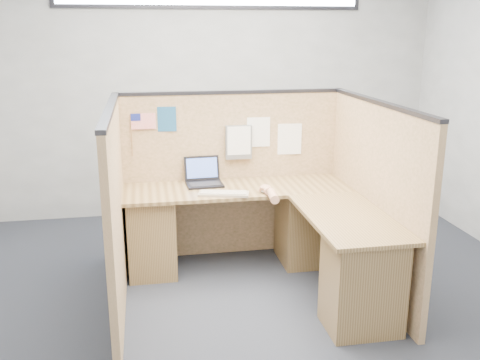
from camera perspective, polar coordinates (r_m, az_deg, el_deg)
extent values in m
plane|color=black|center=(4.29, 1.32, -12.74)|extent=(5.00, 5.00, 0.00)
plane|color=#939698|center=(6.03, -2.94, 9.55)|extent=(5.00, 0.00, 5.00)
plane|color=#939698|center=(1.76, 16.58, -6.45)|extent=(5.00, 0.00, 5.00)
cube|color=olive|center=(4.93, -0.95, 0.48)|extent=(2.05, 0.05, 1.50)
cube|color=#232328|center=(4.79, -0.99, 9.36)|extent=(2.05, 0.06, 0.03)
cube|color=olive|center=(4.02, -13.05, -3.52)|extent=(0.05, 1.80, 1.50)
cube|color=#232328|center=(3.84, -13.75, 7.34)|extent=(0.06, 1.80, 0.03)
cube|color=olive|center=(4.38, 14.05, -1.96)|extent=(0.05, 1.80, 1.50)
cube|color=#232328|center=(4.22, 14.73, 7.99)|extent=(0.06, 1.80, 0.03)
cube|color=brown|center=(4.63, -0.29, -0.97)|extent=(1.95, 0.60, 0.03)
cube|color=brown|center=(4.01, 11.49, -3.99)|extent=(0.60, 1.15, 0.03)
cube|color=brown|center=(4.69, -9.40, -5.71)|extent=(0.40, 0.50, 0.70)
cube|color=brown|center=(4.88, 6.69, -4.71)|extent=(0.40, 0.50, 0.70)
cube|color=brown|center=(3.88, 12.95, -10.63)|extent=(0.50, 0.40, 0.70)
cube|color=black|center=(4.69, -3.79, -0.47)|extent=(0.33, 0.25, 0.02)
cube|color=black|center=(4.81, -4.02, 1.30)|extent=(0.32, 0.08, 0.21)
cube|color=#374D92|center=(4.80, -4.00, 1.27)|extent=(0.28, 0.06, 0.17)
cube|color=gray|center=(4.41, -1.76, -1.49)|extent=(0.44, 0.24, 0.02)
cube|color=silver|center=(4.41, -1.76, -1.31)|extent=(0.39, 0.20, 0.01)
ellipsoid|color=#BABABE|center=(4.47, 2.75, -1.11)|extent=(0.12, 0.09, 0.04)
ellipsoid|color=tan|center=(4.46, 2.76, -0.81)|extent=(0.09, 0.11, 0.05)
cylinder|color=tan|center=(4.42, 2.96, -1.17)|extent=(0.06, 0.05, 0.06)
cylinder|color=tan|center=(4.29, 3.52, -1.69)|extent=(0.10, 0.26, 0.08)
cube|color=navy|center=(4.73, -7.81, 6.45)|extent=(0.16, 0.01, 0.22)
cylinder|color=olive|center=(4.74, -11.49, 4.74)|extent=(0.01, 0.01, 0.37)
cube|color=red|center=(4.71, -10.28, 6.19)|extent=(0.21, 0.00, 0.14)
cube|color=navy|center=(4.70, -11.08, 6.59)|extent=(0.08, 0.00, 0.06)
cube|color=slate|center=(4.81, -0.16, 4.06)|extent=(0.24, 0.05, 0.30)
cube|color=white|center=(4.78, -0.11, 4.22)|extent=(0.21, 0.01, 0.26)
cube|color=white|center=(4.86, 1.99, 5.13)|extent=(0.21, 0.01, 0.27)
cube|color=white|center=(4.94, 5.29, 4.37)|extent=(0.22, 0.02, 0.29)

